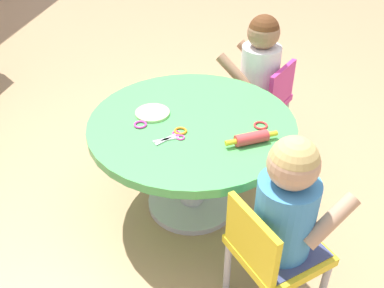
# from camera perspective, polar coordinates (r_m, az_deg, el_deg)

# --- Properties ---
(ground_plane) EXTENTS (10.00, 10.00, 0.00)m
(ground_plane) POSITION_cam_1_polar(r_m,az_deg,el_deg) (2.25, -0.00, -7.69)
(ground_plane) COLOR tan
(craft_table) EXTENTS (0.93, 0.93, 0.50)m
(craft_table) POSITION_cam_1_polar(r_m,az_deg,el_deg) (2.01, -0.00, 0.28)
(craft_table) COLOR silver
(craft_table) RESTS_ON ground
(child_chair_left) EXTENTS (0.42, 0.42, 0.54)m
(child_chair_left) POSITION_cam_1_polar(r_m,az_deg,el_deg) (1.66, 10.26, -13.61)
(child_chair_left) COLOR #B7B7BC
(child_chair_left) RESTS_ON ground
(seated_child_left) EXTENTS (0.43, 0.44, 0.51)m
(seated_child_left) POSITION_cam_1_polar(r_m,az_deg,el_deg) (1.52, 12.35, -7.38)
(seated_child_left) COLOR #3F4772
(seated_child_left) RESTS_ON ground
(child_chair_right) EXTENTS (0.40, 0.40, 0.54)m
(child_chair_right) POSITION_cam_1_polar(r_m,az_deg,el_deg) (2.51, 9.14, 5.56)
(child_chair_right) COLOR #B7B7BC
(child_chair_right) RESTS_ON ground
(seated_child_right) EXTENTS (0.39, 0.43, 0.51)m
(seated_child_right) POSITION_cam_1_polar(r_m,az_deg,el_deg) (2.42, 8.80, 10.48)
(seated_child_right) COLOR #3F4772
(seated_child_right) RESTS_ON ground
(rolling_pin) EXTENTS (0.13, 0.21, 0.05)m
(rolling_pin) POSITION_cam_1_polar(r_m,az_deg,el_deg) (1.81, 7.74, 0.76)
(rolling_pin) COLOR #D83F3F
(rolling_pin) RESTS_ON craft_table
(craft_scissors) EXTENTS (0.13, 0.14, 0.01)m
(craft_scissors) POSITION_cam_1_polar(r_m,az_deg,el_deg) (1.84, -2.50, 0.88)
(craft_scissors) COLOR silver
(craft_scissors) RESTS_ON craft_table
(playdough_blob_0) EXTENTS (0.16, 0.16, 0.01)m
(playdough_blob_0) POSITION_cam_1_polar(r_m,az_deg,el_deg) (2.00, -5.16, 4.03)
(playdough_blob_0) COLOR #B2E58C
(playdough_blob_0) RESTS_ON craft_table
(cookie_cutter_0) EXTENTS (0.06, 0.06, 0.01)m
(cookie_cutter_0) POSITION_cam_1_polar(r_m,az_deg,el_deg) (1.93, -6.72, 2.52)
(cookie_cutter_0) COLOR #D83FA5
(cookie_cutter_0) RESTS_ON craft_table
(cookie_cutter_1) EXTENTS (0.06, 0.06, 0.01)m
(cookie_cutter_1) POSITION_cam_1_polar(r_m,az_deg,el_deg) (1.93, 8.90, 2.40)
(cookie_cutter_1) COLOR red
(cookie_cutter_1) RESTS_ON craft_table
(cookie_cutter_2) EXTENTS (0.06, 0.06, 0.01)m
(cookie_cutter_2) POSITION_cam_1_polar(r_m,az_deg,el_deg) (1.87, -1.50, 1.70)
(cookie_cutter_2) COLOR orange
(cookie_cutter_2) RESTS_ON craft_table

